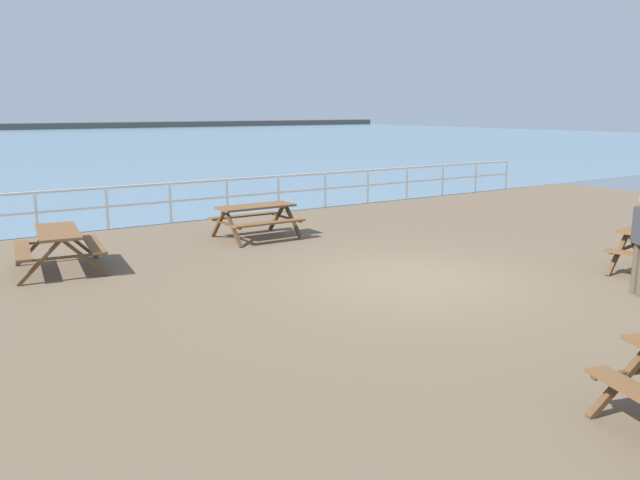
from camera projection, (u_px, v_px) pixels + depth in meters
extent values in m
cube|color=brown|center=(413.00, 284.00, 11.29)|extent=(30.00, 24.00, 0.20)
cube|color=slate|center=(5.00, 144.00, 54.41)|extent=(142.00, 90.00, 0.01)
cube|color=white|center=(227.00, 180.00, 17.39)|extent=(23.00, 0.06, 0.06)
cube|color=white|center=(227.00, 197.00, 17.49)|extent=(23.00, 0.05, 0.05)
cylinder|color=white|center=(36.00, 215.00, 14.85)|extent=(0.07, 0.07, 1.05)
cylinder|color=white|center=(107.00, 209.00, 15.73)|extent=(0.07, 0.07, 1.05)
cylinder|color=white|center=(170.00, 204.00, 16.61)|extent=(0.07, 0.07, 1.05)
cylinder|color=white|center=(227.00, 199.00, 17.50)|extent=(0.07, 0.07, 1.05)
cylinder|color=white|center=(279.00, 194.00, 18.38)|extent=(0.07, 0.07, 1.05)
cylinder|color=white|center=(325.00, 190.00, 19.26)|extent=(0.07, 0.07, 1.05)
cylinder|color=white|center=(368.00, 187.00, 20.15)|extent=(0.07, 0.07, 1.05)
cylinder|color=white|center=(407.00, 184.00, 21.03)|extent=(0.07, 0.07, 1.05)
cylinder|color=white|center=(443.00, 181.00, 21.92)|extent=(0.07, 0.07, 1.05)
cylinder|color=white|center=(476.00, 178.00, 22.80)|extent=(0.07, 0.07, 1.05)
cylinder|color=white|center=(506.00, 175.00, 23.68)|extent=(0.07, 0.07, 1.05)
cube|color=brown|center=(58.00, 232.00, 11.64)|extent=(0.92, 1.87, 0.05)
cube|color=brown|center=(22.00, 251.00, 11.43)|extent=(0.48, 1.82, 0.04)
cube|color=brown|center=(94.00, 244.00, 11.97)|extent=(0.48, 1.82, 0.04)
cube|color=#50351E|center=(36.00, 245.00, 12.24)|extent=(0.80, 0.18, 0.79)
cube|color=#50351E|center=(77.00, 242.00, 12.57)|extent=(0.80, 0.18, 0.79)
cube|color=#50351E|center=(56.00, 241.00, 12.39)|extent=(1.50, 0.24, 0.04)
cube|color=#50351E|center=(40.00, 262.00, 10.87)|extent=(0.80, 0.18, 0.79)
cube|color=#50351E|center=(86.00, 258.00, 11.20)|extent=(0.80, 0.18, 0.79)
cube|color=#50351E|center=(63.00, 258.00, 11.02)|extent=(1.50, 0.24, 0.04)
cube|color=#50351E|center=(618.00, 253.00, 11.59)|extent=(0.80, 0.19, 0.79)
cube|color=#50351E|center=(635.00, 247.00, 12.08)|extent=(0.80, 0.19, 0.79)
cube|color=#50351E|center=(627.00, 247.00, 11.83)|extent=(1.49, 0.27, 0.04)
cube|color=#50351E|center=(624.00, 377.00, 6.21)|extent=(0.78, 0.30, 0.79)
cube|color=brown|center=(256.00, 206.00, 14.64)|extent=(1.81, 0.71, 0.05)
cube|color=brown|center=(244.00, 215.00, 15.20)|extent=(1.80, 0.27, 0.04)
cube|color=brown|center=(269.00, 223.00, 14.19)|extent=(1.80, 0.27, 0.04)
cube|color=#50351E|center=(277.00, 217.00, 15.44)|extent=(0.09, 0.79, 0.79)
cube|color=#50351E|center=(293.00, 221.00, 14.83)|extent=(0.09, 0.79, 0.79)
cube|color=#50351E|center=(285.00, 217.00, 15.13)|extent=(0.07, 1.50, 0.04)
cube|color=#50351E|center=(219.00, 223.00, 14.59)|extent=(0.09, 0.79, 0.79)
cube|color=#50351E|center=(233.00, 228.00, 13.98)|extent=(0.09, 0.79, 0.79)
cube|color=#50351E|center=(226.00, 224.00, 14.28)|extent=(0.07, 1.50, 0.04)
cylinder|color=#4C4233|center=(636.00, 268.00, 10.27)|extent=(0.14, 0.14, 0.85)
cylinder|color=#333338|center=(637.00, 222.00, 10.24)|extent=(0.09, 0.09, 0.52)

